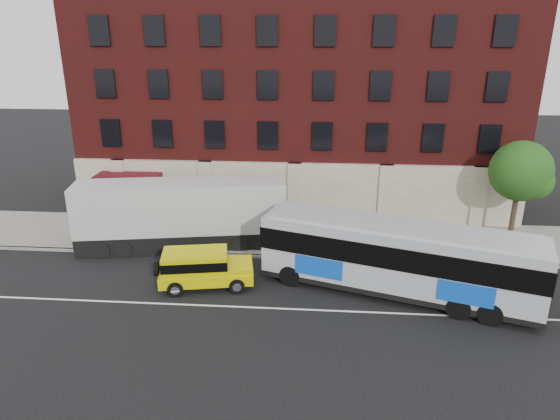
# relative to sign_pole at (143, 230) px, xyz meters

# --- Properties ---
(ground) EXTENTS (120.00, 120.00, 0.00)m
(ground) POSITION_rel_sign_pole_xyz_m (8.50, -6.15, -1.45)
(ground) COLOR black
(ground) RESTS_ON ground
(sidewalk) EXTENTS (60.00, 6.00, 0.15)m
(sidewalk) POSITION_rel_sign_pole_xyz_m (8.50, 2.85, -1.38)
(sidewalk) COLOR gray
(sidewalk) RESTS_ON ground
(kerb) EXTENTS (60.00, 0.25, 0.15)m
(kerb) POSITION_rel_sign_pole_xyz_m (8.50, -0.15, -1.38)
(kerb) COLOR gray
(kerb) RESTS_ON ground
(lane_line) EXTENTS (60.00, 0.12, 0.01)m
(lane_line) POSITION_rel_sign_pole_xyz_m (8.50, -5.65, -1.45)
(lane_line) COLOR white
(lane_line) RESTS_ON ground
(building) EXTENTS (30.00, 12.10, 15.00)m
(building) POSITION_rel_sign_pole_xyz_m (8.49, 10.77, 6.13)
(building) COLOR #561614
(building) RESTS_ON sidewalk
(sign_pole) EXTENTS (0.30, 0.20, 2.50)m
(sign_pole) POSITION_rel_sign_pole_xyz_m (0.00, 0.00, 0.00)
(sign_pole) COLOR slate
(sign_pole) RESTS_ON ground
(street_tree) EXTENTS (3.60, 3.60, 6.20)m
(street_tree) POSITION_rel_sign_pole_xyz_m (22.04, 3.34, 2.96)
(street_tree) COLOR #392A1C
(street_tree) RESTS_ON sidewalk
(city_bus) EXTENTS (13.60, 6.85, 3.66)m
(city_bus) POSITION_rel_sign_pole_xyz_m (14.00, -3.70, 0.57)
(city_bus) COLOR #B0B4BB
(city_bus) RESTS_ON ground
(yellow_suv) EXTENTS (5.11, 2.84, 1.90)m
(yellow_suv) POSITION_rel_sign_pole_xyz_m (4.27, -3.72, -0.36)
(yellow_suv) COLOR #DDD600
(yellow_suv) RESTS_ON ground
(shipping_container) EXTENTS (12.47, 4.57, 4.07)m
(shipping_container) POSITION_rel_sign_pole_xyz_m (2.04, 1.06, 0.56)
(shipping_container) COLOR black
(shipping_container) RESTS_ON ground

